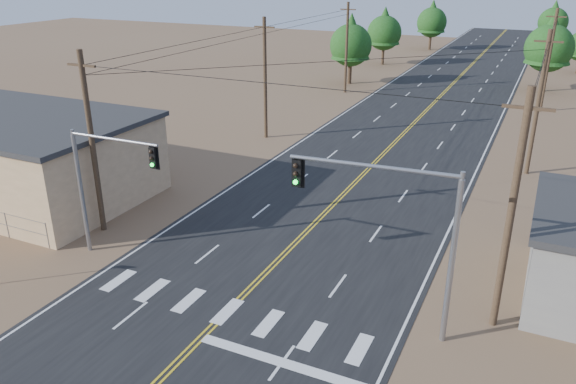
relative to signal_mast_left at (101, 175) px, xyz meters
The scene contains 14 objects.
road 22.16m from the signal_mast_left, 68.31° to the left, with size 15.00×200.00×0.02m, color black.
utility_pole_left_near 3.37m from the signal_mast_left, 138.65° to the left, with size 1.80×0.30×10.00m.
utility_pole_left_mid 22.33m from the signal_mast_left, 96.37° to the left, with size 1.80×0.30×10.00m.
utility_pole_left_far 42.26m from the signal_mast_left, 93.36° to the left, with size 1.80×0.30×10.00m.
utility_pole_right_near 18.67m from the signal_mast_left, ahead, with size 1.80×0.30×10.00m.
utility_pole_right_mid 28.91m from the signal_mast_left, 50.13° to the left, with size 1.80×0.30×10.00m.
utility_pole_right_far 46.07m from the signal_mast_left, 66.29° to the left, with size 1.80×0.30×10.00m.
signal_mast_left is the anchor object (origin of this frame).
signal_mast_right 14.90m from the signal_mast_left, ahead, with size 6.59×0.89×7.18m.
tree_left_near 47.40m from the signal_mast_left, 94.51° to the left, with size 5.09×5.09×8.48m.
tree_left_mid 62.84m from the signal_mast_left, 93.66° to the left, with size 4.93×4.93×8.22m.
tree_left_far 80.93m from the signal_mast_left, 90.69° to the left, with size 4.95×4.95×8.26m.
tree_right_near 55.68m from the signal_mast_left, 70.89° to the left, with size 5.38×5.38×8.97m.
tree_right_far 92.28m from the signal_mast_left, 78.96° to the left, with size 4.90×4.90×8.16m.
Camera 1 is at (11.10, -9.40, 14.01)m, focal length 35.00 mm.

